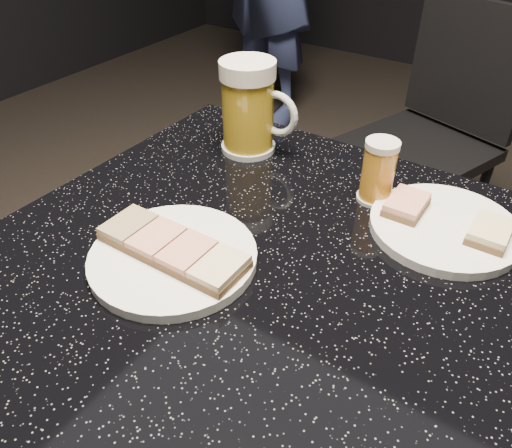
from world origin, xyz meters
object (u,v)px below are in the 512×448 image
(table, at_px, (256,369))
(beer_mug, at_px, (250,107))
(chair, at_px, (433,130))
(plate_small, at_px, (444,227))
(beer_tumbler, at_px, (378,172))
(plate_large, at_px, (173,257))

(table, relative_size, beer_mug, 4.75)
(chair, bearing_deg, table, -87.83)
(plate_small, relative_size, beer_tumbler, 2.08)
(plate_large, xyz_separation_m, chair, (0.04, 1.10, -0.26))
(beer_tumbler, distance_m, chair, 0.88)
(table, distance_m, chair, 1.03)
(plate_large, height_order, chair, chair)
(beer_mug, relative_size, beer_tumbler, 1.61)
(plate_small, relative_size, beer_mug, 1.29)
(plate_small, bearing_deg, table, -135.59)
(plate_large, relative_size, plate_small, 1.06)
(plate_small, height_order, table, plate_small)
(table, relative_size, beer_tumbler, 7.65)
(beer_tumbler, bearing_deg, plate_small, -10.60)
(beer_tumbler, bearing_deg, plate_large, -119.79)
(chair, bearing_deg, beer_mug, -99.24)
(plate_large, xyz_separation_m, plate_small, (0.27, 0.26, 0.00))
(plate_small, xyz_separation_m, chair, (-0.23, 0.84, -0.26))
(plate_large, height_order, table, plate_large)
(plate_small, distance_m, beer_mug, 0.37)
(plate_large, distance_m, beer_tumbler, 0.32)
(plate_large, xyz_separation_m, beer_tumbler, (0.16, 0.28, 0.04))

